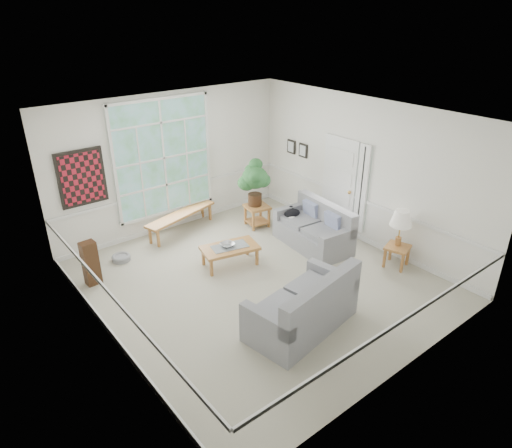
{
  "coord_description": "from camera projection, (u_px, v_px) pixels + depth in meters",
  "views": [
    {
      "loc": [
        -4.45,
        -5.52,
        4.59
      ],
      "look_at": [
        0.1,
        0.2,
        1.05
      ],
      "focal_mm": 32.0,
      "sensor_mm": 36.0,
      "label": 1
    }
  ],
  "objects": [
    {
      "name": "door_sidelight",
      "position": [
        362.0,
        189.0,
        9.38
      ],
      "size": [
        0.08,
        0.26,
        1.9
      ],
      "primitive_type": "cube",
      "color": "white",
      "rests_on": "wall_right"
    },
    {
      "name": "pet_bed",
      "position": [
        121.0,
        258.0,
        9.02
      ],
      "size": [
        0.44,
        0.44,
        0.11
      ],
      "primitive_type": "cylinder",
      "rotation": [
        0.0,
        0.0,
        -0.17
      ],
      "color": "gray",
      "rests_on": "floor"
    },
    {
      "name": "table_lamp",
      "position": [
        400.0,
        228.0,
        8.56
      ],
      "size": [
        0.52,
        0.52,
        0.71
      ],
      "primitive_type": null,
      "rotation": [
        0.0,
        0.0,
        0.3
      ],
      "color": "white",
      "rests_on": "side_table"
    },
    {
      "name": "wall_front",
      "position": [
        411.0,
        282.0,
        5.62
      ],
      "size": [
        5.5,
        0.02,
        3.0
      ],
      "primitive_type": "cube",
      "color": "white",
      "rests_on": "ground"
    },
    {
      "name": "wall_right",
      "position": [
        364.0,
        172.0,
        9.27
      ],
      "size": [
        0.02,
        6.0,
        3.0
      ],
      "primitive_type": "cube",
      "color": "white",
      "rests_on": "ground"
    },
    {
      "name": "wall_back",
      "position": [
        172.0,
        162.0,
        9.84
      ],
      "size": [
        5.5,
        0.02,
        3.0
      ],
      "primitive_type": "cube",
      "color": "white",
      "rests_on": "ground"
    },
    {
      "name": "floor",
      "position": [
        259.0,
        281.0,
        8.39
      ],
      "size": [
        5.5,
        6.0,
        0.01
      ],
      "primitive_type": "cube",
      "color": "#A8A38F",
      "rests_on": "ground"
    },
    {
      "name": "ceiling",
      "position": [
        259.0,
        117.0,
        7.08
      ],
      "size": [
        5.5,
        6.0,
        0.02
      ],
      "primitive_type": "cube",
      "color": "white",
      "rests_on": "ground"
    },
    {
      "name": "window_bench",
      "position": [
        182.0,
        222.0,
        10.12
      ],
      "size": [
        1.86,
        0.84,
        0.43
      ],
      "primitive_type": "cube",
      "rotation": [
        0.0,
        0.0,
        0.27
      ],
      "color": "#AD6F37",
      "rests_on": "floor"
    },
    {
      "name": "side_table",
      "position": [
        396.0,
        256.0,
        8.76
      ],
      "size": [
        0.53,
        0.53,
        0.43
      ],
      "primitive_type": "cube",
      "rotation": [
        0.0,
        0.0,
        0.31
      ],
      "color": "#AD6F37",
      "rests_on": "floor"
    },
    {
      "name": "wall_left",
      "position": [
        101.0,
        256.0,
        6.19
      ],
      "size": [
        0.02,
        6.0,
        3.0
      ],
      "primitive_type": "cube",
      "color": "white",
      "rests_on": "ground"
    },
    {
      "name": "pewter_bowl",
      "position": [
        227.0,
        245.0,
        8.71
      ],
      "size": [
        0.33,
        0.33,
        0.08
      ],
      "primitive_type": "imported",
      "rotation": [
        0.0,
        0.0,
        0.03
      ],
      "color": "#9E9EA4",
      "rests_on": "coffee_table"
    },
    {
      "name": "loveseat_right",
      "position": [
        313.0,
        226.0,
        9.4
      ],
      "size": [
        1.02,
        1.75,
        0.91
      ],
      "primitive_type": "cube",
      "rotation": [
        0.0,
        0.0,
        -0.1
      ],
      "color": "gray",
      "rests_on": "floor"
    },
    {
      "name": "wall_frame_near",
      "position": [
        303.0,
        151.0,
        10.46
      ],
      "size": [
        0.04,
        0.26,
        0.32
      ],
      "primitive_type": "cube",
      "color": "black",
      "rests_on": "wall_right"
    },
    {
      "name": "entry_door",
      "position": [
        339.0,
        185.0,
        9.87
      ],
      "size": [
        0.08,
        0.9,
        2.1
      ],
      "primitive_type": "cube",
      "color": "white",
      "rests_on": "floor"
    },
    {
      "name": "coffee_table",
      "position": [
        230.0,
        256.0,
        8.81
      ],
      "size": [
        1.18,
        0.81,
        0.4
      ],
      "primitive_type": "cube",
      "rotation": [
        0.0,
        0.0,
        -0.23
      ],
      "color": "#AD6F37",
      "rests_on": "floor"
    },
    {
      "name": "floor_speaker",
      "position": [
        90.0,
        263.0,
        8.13
      ],
      "size": [
        0.27,
        0.22,
        0.84
      ],
      "primitive_type": "cube",
      "rotation": [
        0.0,
        0.0,
        0.07
      ],
      "color": "#372011",
      "rests_on": "floor"
    },
    {
      "name": "end_table",
      "position": [
        257.0,
        216.0,
        10.35
      ],
      "size": [
        0.58,
        0.58,
        0.5
      ],
      "primitive_type": "cube",
      "rotation": [
        0.0,
        0.0,
        -0.18
      ],
      "color": "#AD6F37",
      "rests_on": "floor"
    },
    {
      "name": "houseplant",
      "position": [
        255.0,
        183.0,
        10.05
      ],
      "size": [
        0.81,
        0.81,
        1.06
      ],
      "primitive_type": null,
      "rotation": [
        0.0,
        0.0,
        -0.4
      ],
      "color": "#265A2A",
      "rests_on": "end_table"
    },
    {
      "name": "wall_art",
      "position": [
        82.0,
        178.0,
        8.67
      ],
      "size": [
        0.9,
        0.06,
        1.1
      ],
      "primitive_type": "cube",
      "color": "maroon",
      "rests_on": "wall_back"
    },
    {
      "name": "wall_frame_far",
      "position": [
        291.0,
        147.0,
        10.74
      ],
      "size": [
        0.04,
        0.26,
        0.32
      ],
      "primitive_type": "cube",
      "color": "black",
      "rests_on": "wall_right"
    },
    {
      "name": "window_back",
      "position": [
        164.0,
        158.0,
        9.64
      ],
      "size": [
        2.3,
        0.08,
        2.4
      ],
      "primitive_type": "cube",
      "color": "white",
      "rests_on": "wall_back"
    },
    {
      "name": "cat",
      "position": [
        292.0,
        213.0,
        9.76
      ],
      "size": [
        0.45,
        0.38,
        0.18
      ],
      "primitive_type": "ellipsoid",
      "rotation": [
        0.0,
        0.0,
        -0.31
      ],
      "color": "black",
      "rests_on": "loveseat_right"
    },
    {
      "name": "loveseat_front",
      "position": [
        302.0,
        300.0,
        6.99
      ],
      "size": [
        1.93,
        1.21,
        0.98
      ],
      "primitive_type": "cube",
      "rotation": [
        0.0,
        0.0,
        0.16
      ],
      "color": "gray",
      "rests_on": "floor"
    }
  ]
}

